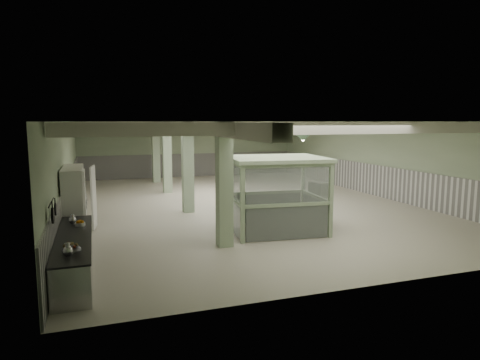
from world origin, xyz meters
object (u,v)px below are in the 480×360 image
object	(u,v)px
guard_booth	(276,181)
filing_cabinet	(319,202)
prep_counter	(75,254)
walkin_cooler	(75,202)

from	to	relation	value
guard_booth	filing_cabinet	distance (m)	2.24
prep_counter	filing_cabinet	bearing A→B (deg)	18.42
guard_booth	walkin_cooler	bearing A→B (deg)	172.90
walkin_cooler	guard_booth	bearing A→B (deg)	-13.10
prep_counter	walkin_cooler	world-z (taller)	walkin_cooler
prep_counter	walkin_cooler	bearing A→B (deg)	91.35
walkin_cooler	filing_cabinet	xyz separation A→B (m)	(8.17, -0.85, -0.36)
prep_counter	filing_cabinet	xyz separation A→B (m)	(8.09, 2.69, 0.27)
prep_counter	guard_booth	world-z (taller)	guard_booth
prep_counter	filing_cabinet	size ratio (longest dim) A/B	3.11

